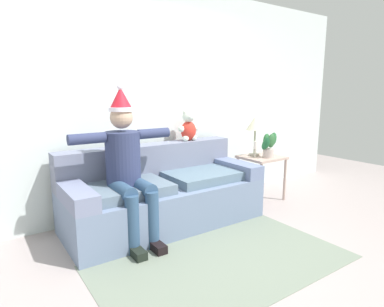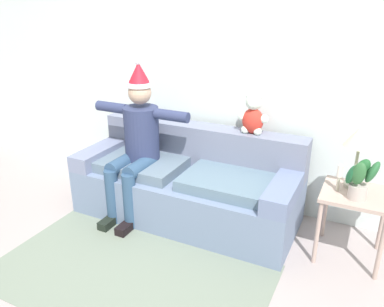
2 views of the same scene
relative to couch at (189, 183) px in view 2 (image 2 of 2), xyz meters
The scene contains 10 objects.
ground_plane 1.08m from the couch, 90.00° to the right, with size 10.00×10.00×0.00m, color #A39594.
back_wall 1.14m from the couch, 90.00° to the left, with size 7.00×0.10×2.70m, color silver.
couch is the anchor object (origin of this frame).
person_seated 0.67m from the couch, 160.77° to the right, with size 1.02×0.77×1.53m.
teddy_bear 0.91m from the couch, 27.29° to the left, with size 0.29×0.17×0.38m.
side_table 1.52m from the couch, ahead, with size 0.52×0.50×0.59m.
table_lamp 1.62m from the couch, ahead, with size 0.24×0.24×0.53m.
potted_plant 1.58m from the couch, ahead, with size 0.26×0.19×0.35m.
candle_tall 1.42m from the couch, ahead, with size 0.04×0.04×0.22m.
area_rug 1.10m from the couch, 90.00° to the right, with size 2.17×1.29×0.01m, color slate.
Camera 2 is at (1.54, -2.01, 2.00)m, focal length 35.71 mm.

